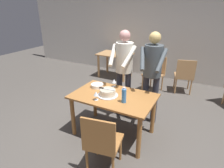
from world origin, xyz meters
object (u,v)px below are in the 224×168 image
wine_glass_far (96,94)px  background_chair_0 (155,72)px  chair_near_side (102,141)px  background_chair_2 (184,75)px  wine_glass_near (114,81)px  cake_on_platter (108,93)px  water_bottle (124,95)px  cake_knife (104,88)px  person_standing_beside (152,69)px  plate_stack (97,86)px  person_cutting_cake (124,65)px  background_table (115,59)px  main_dining_table (113,102)px

wine_glass_far → background_chair_0: size_ratio=0.16×
chair_near_side → background_chair_2: same height
chair_near_side → wine_glass_near: bearing=110.0°
cake_on_platter → water_bottle: size_ratio=1.36×
background_chair_0 → water_bottle: bearing=-85.9°
cake_on_platter → background_chair_0: bearing=85.9°
background_chair_2 → background_chair_0: bearing=-167.9°
cake_knife → chair_near_side: size_ratio=0.30×
person_standing_beside → background_chair_2: bearing=77.8°
cake_knife → plate_stack: cake_knife is taller
person_standing_beside → wine_glass_far: bearing=-122.6°
plate_stack → chair_near_side: (0.67, -0.96, -0.29)m
background_chair_2 → cake_knife: bearing=-111.5°
wine_glass_near → cake_on_platter: bearing=-78.4°
cake_on_platter → plate_stack: (-0.33, 0.21, -0.02)m
cake_on_platter → background_chair_0: (0.16, 2.23, -0.31)m
wine_glass_near → chair_near_side: (0.41, -1.12, -0.36)m
person_cutting_cake → plate_stack: bearing=-123.0°
cake_knife → person_standing_beside: (0.58, 0.72, 0.21)m
background_table → chair_near_side: bearing=-65.3°
wine_glass_far → chair_near_side: chair_near_side is taller
person_cutting_cake → background_chair_0: person_cutting_cake is taller
cake_knife → wine_glass_near: bearing=90.9°
main_dining_table → person_cutting_cake: 0.78m
cake_knife → person_cutting_cake: 0.72m
cake_knife → wine_glass_far: bearing=-93.9°
cake_knife → water_bottle: (0.40, -0.08, -0.00)m
background_table → wine_glass_far: bearing=-68.3°
person_cutting_cake → background_chair_2: (0.90, 1.70, -0.58)m
cake_on_platter → water_bottle: water_bottle is taller
background_table → background_chair_0: bearing=-15.1°
plate_stack → background_chair_0: size_ratio=0.24×
cake_on_platter → background_chair_2: background_chair_2 is taller
background_chair_0 → background_chair_2: (0.71, 0.15, 0.00)m
plate_stack → person_cutting_cake: bearing=57.0°
cake_knife → plate_stack: 0.35m
person_standing_beside → background_chair_2: person_standing_beside is taller
cake_on_platter → plate_stack: 0.40m
person_standing_beside → water_bottle: bearing=-102.6°
wine_glass_near → background_chair_2: bearing=64.8°
background_table → background_chair_2: bearing=-6.0°
wine_glass_near → background_chair_2: 2.25m
plate_stack → person_standing_beside: (0.84, 0.50, 0.30)m
cake_on_platter → cake_knife: 0.10m
wine_glass_near → water_bottle: water_bottle is taller
cake_on_platter → person_standing_beside: bearing=54.5°
cake_knife → background_table: bearing=113.6°
wine_glass_near → wine_glass_far: bearing=-90.8°
wine_glass_far → background_chair_2: size_ratio=0.16×
person_standing_beside → background_chair_0: person_standing_beside is taller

